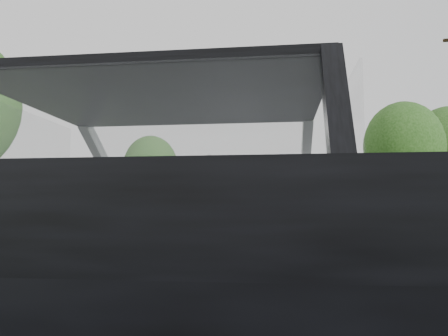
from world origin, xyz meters
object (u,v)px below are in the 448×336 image
(subject_car, at_px, (185,224))
(cat, at_px, (239,175))
(other_car, at_px, (272,212))
(highway_sign, at_px, (364,202))

(subject_car, distance_m, cat, 0.74)
(other_car, relative_size, highway_sign, 1.71)
(cat, bearing_deg, highway_sign, 81.78)
(other_car, bearing_deg, subject_car, -90.27)
(cat, xyz_separation_m, other_car, (-0.02, 17.04, -0.33))
(subject_car, height_order, other_car, other_car)
(other_car, bearing_deg, cat, -89.33)
(subject_car, relative_size, other_car, 0.88)
(highway_sign, bearing_deg, other_car, -131.36)
(subject_car, bearing_deg, cat, 63.71)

